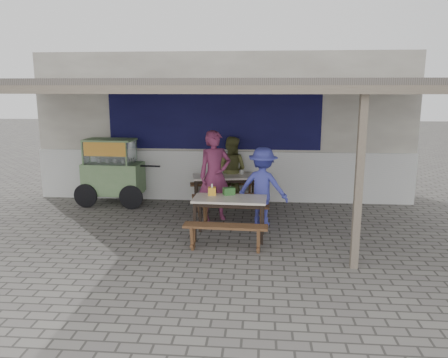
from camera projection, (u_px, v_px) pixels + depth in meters
name	position (u px, v px, depth m)	size (l,w,h in m)	color
ground	(207.00, 242.00, 7.70)	(60.00, 60.00, 0.00)	#64615B
back_wall	(224.00, 127.00, 10.84)	(9.00, 1.28, 3.50)	silver
warung_roof	(213.00, 86.00, 8.02)	(9.00, 4.21, 2.81)	#5D544F
table_left	(226.00, 179.00, 9.80)	(1.57, 0.97, 0.75)	silver
bench_left_street	(229.00, 200.00, 9.29)	(1.59, 0.57, 0.45)	brown
bench_left_wall	(223.00, 187.00, 10.44)	(1.59, 0.57, 0.45)	brown
table_right	(230.00, 202.00, 7.81)	(1.33, 0.71, 0.75)	silver
bench_right_street	(225.00, 232.00, 7.24)	(1.41, 0.33, 0.45)	brown
bench_right_wall	(233.00, 210.00, 8.51)	(1.41, 0.33, 0.45)	brown
vendor_cart	(112.00, 169.00, 10.07)	(1.95, 0.82, 1.53)	#749764
patron_street_side	(215.00, 176.00, 8.89)	(0.67, 0.44, 1.84)	#7A2D52
patron_wall_side	(231.00, 170.00, 10.20)	(0.77, 0.60, 1.58)	brown
patron_right_table	(263.00, 187.00, 8.55)	(1.00, 0.58, 1.55)	#4147B5
tissue_box	(212.00, 191.00, 7.99)	(0.14, 0.14, 0.14)	gold
donation_box	(229.00, 191.00, 8.00)	(0.20, 0.14, 0.14)	#31682E
condiment_jar	(242.00, 172.00, 9.93)	(0.09, 0.09, 0.10)	beige
condiment_bowl	(214.00, 175.00, 9.74)	(0.19, 0.19, 0.05)	white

